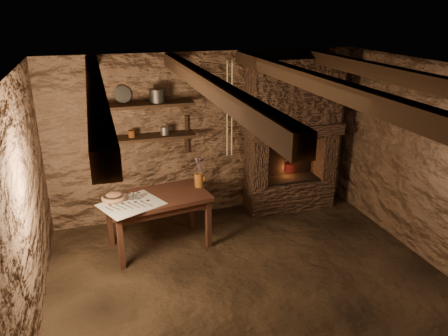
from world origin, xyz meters
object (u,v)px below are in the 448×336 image
object	(u,v)px
work_table	(159,219)
wooden_bowl	(114,198)
stoneware_jug	(199,174)
red_pot	(290,166)
iron_stockpot	(157,96)

from	to	relation	value
work_table	wooden_bowl	size ratio (longest dim) A/B	4.50
wooden_bowl	stoneware_jug	bearing A→B (deg)	6.21
work_table	red_pot	xyz separation A→B (m)	(2.10, 0.57, 0.30)
stoneware_jug	iron_stockpot	xyz separation A→B (m)	(-0.41, 0.54, 0.95)
wooden_bowl	red_pot	distance (m)	2.69
work_table	wooden_bowl	distance (m)	0.65
red_pot	wooden_bowl	bearing A→B (deg)	-168.38
work_table	stoneware_jug	xyz separation A→B (m)	(0.58, 0.15, 0.51)
stoneware_jug	wooden_bowl	distance (m)	1.13
red_pot	stoneware_jug	bearing A→B (deg)	-164.54
wooden_bowl	iron_stockpot	world-z (taller)	iron_stockpot
wooden_bowl	red_pot	xyz separation A→B (m)	(2.64, 0.54, -0.07)
stoneware_jug	iron_stockpot	world-z (taller)	iron_stockpot
wooden_bowl	red_pot	world-z (taller)	red_pot
stoneware_jug	red_pot	xyz separation A→B (m)	(1.52, 0.42, -0.21)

